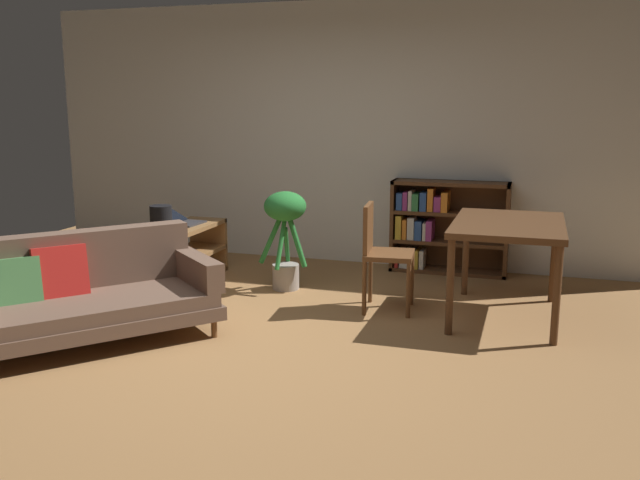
# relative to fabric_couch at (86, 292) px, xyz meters

# --- Properties ---
(ground_plane) EXTENTS (8.16, 8.16, 0.00)m
(ground_plane) POSITION_rel_fabric_couch_xyz_m (1.13, 0.27, -0.35)
(ground_plane) COLOR #9E7042
(back_wall_panel) EXTENTS (6.80, 0.10, 2.70)m
(back_wall_panel) POSITION_rel_fabric_couch_xyz_m (1.13, 2.97, 1.00)
(back_wall_panel) COLOR silver
(back_wall_panel) RESTS_ON ground_plane
(fabric_couch) EXTENTS (1.75, 1.83, 0.76)m
(fabric_couch) POSITION_rel_fabric_couch_xyz_m (0.00, 0.00, 0.00)
(fabric_couch) COLOR brown
(fabric_couch) RESTS_ON ground_plane
(media_console) EXTENTS (0.40, 1.09, 0.53)m
(media_console) POSITION_rel_fabric_couch_xyz_m (-0.11, 1.64, -0.08)
(media_console) COLOR olive
(media_console) RESTS_ON ground_plane
(open_laptop) EXTENTS (0.41, 0.34, 0.11)m
(open_laptop) POSITION_rel_fabric_couch_xyz_m (-0.18, 1.77, 0.21)
(open_laptop) COLOR #333338
(open_laptop) RESTS_ON media_console
(desk_speaker) EXTENTS (0.20, 0.20, 0.24)m
(desk_speaker) POSITION_rel_fabric_couch_xyz_m (-0.15, 1.33, 0.31)
(desk_speaker) COLOR black
(desk_speaker) RESTS_ON media_console
(potted_floor_plant) EXTENTS (0.49, 0.43, 0.90)m
(potted_floor_plant) POSITION_rel_fabric_couch_xyz_m (0.91, 1.68, 0.24)
(potted_floor_plant) COLOR #9E9389
(potted_floor_plant) RESTS_ON ground_plane
(dining_table) EXTENTS (0.84, 1.22, 0.77)m
(dining_table) POSITION_rel_fabric_couch_xyz_m (2.87, 1.43, 0.34)
(dining_table) COLOR #56351E
(dining_table) RESTS_ON ground_plane
(dining_chair_near) EXTENTS (0.43, 0.45, 0.88)m
(dining_chair_near) POSITION_rel_fabric_couch_xyz_m (1.88, 1.33, 0.16)
(dining_chair_near) COLOR brown
(dining_chair_near) RESTS_ON ground_plane
(bookshelf) EXTENTS (1.15, 0.30, 0.92)m
(bookshelf) POSITION_rel_fabric_couch_xyz_m (2.16, 2.78, 0.12)
(bookshelf) COLOR #56351E
(bookshelf) RESTS_ON ground_plane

